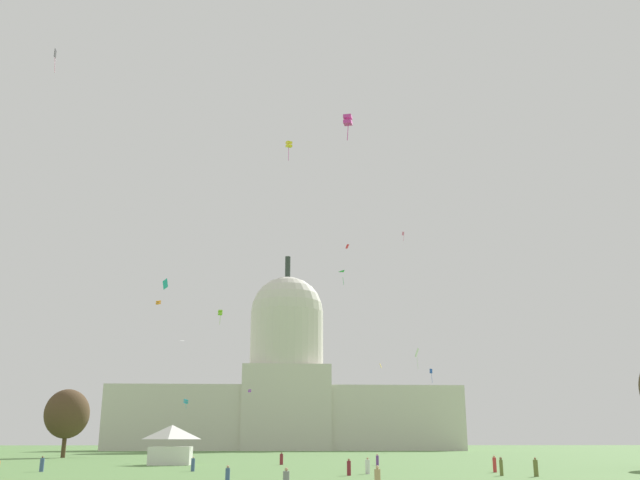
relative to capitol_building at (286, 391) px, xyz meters
name	(u,v)px	position (x,y,z in m)	size (l,w,h in m)	color
capitol_building	(286,391)	(0.00, 0.00, 0.00)	(111.01, 25.79, 63.35)	beige
event_tent	(171,445)	(-17.33, -129.74, -15.66)	(5.86, 5.46, 5.21)	white
tree_west_mid	(67,414)	(-43.00, -89.97, -10.30)	(11.51, 11.57, 12.61)	#4C3823
person_denim_edge_west	(193,465)	(-12.04, -149.78, -17.59)	(0.53, 0.53, 1.54)	#3D5684
person_tan_mid_right	(378,478)	(3.81, -178.41, -17.59)	(0.57, 0.57, 1.56)	tan
person_olive_deep_crowd	(501,467)	(18.09, -160.97, -17.49)	(0.45, 0.45, 1.69)	olive
person_olive_lawn_far_right	(536,468)	(20.79, -162.68, -17.52)	(0.58, 0.58, 1.70)	olive
person_denim_front_left	(42,465)	(-27.98, -149.58, -17.57)	(0.59, 0.59, 1.59)	#3D5684
person_denim_back_center	(228,477)	(-6.69, -175.00, -17.61)	(0.38, 0.38, 1.48)	#3D5684
person_white_aisle_center	(368,467)	(5.94, -156.72, -17.59)	(0.61, 0.61, 1.57)	silver
person_maroon_mid_center	(281,459)	(-2.38, -130.08, -17.56)	(0.63, 0.63, 1.63)	maroon
person_purple_edge_east	(377,460)	(10.26, -133.32, -17.61)	(0.47, 0.47, 1.49)	#703D93
person_maroon_near_tent	(349,468)	(3.76, -159.72, -17.58)	(0.41, 0.41, 1.56)	maroon
person_red_front_right	(495,464)	(19.60, -154.04, -17.51)	(0.44, 0.44, 1.70)	red
kite_white_mid	(182,343)	(-24.61, -70.26, 6.08)	(1.40, 0.98, 0.31)	white
kite_orange_mid	(158,303)	(-30.01, -73.53, 14.60)	(1.13, 1.16, 1.04)	orange
kite_green_high	(344,274)	(10.54, -87.16, 18.53)	(1.44, 1.85, 2.68)	green
kite_pink_high	(403,234)	(27.39, -66.90, 33.62)	(0.66, 0.27, 2.41)	pink
kite_gold_mid	(381,366)	(23.21, -52.29, 3.03)	(0.68, 0.62, 1.22)	gold
kite_red_high	(347,246)	(12.54, -75.92, 27.78)	(0.90, 0.61, 1.18)	red
kite_yellow_high	(289,144)	(-1.71, -113.35, 36.20)	(1.27, 1.30, 3.81)	yellow
kite_magenta_high	(348,120)	(4.04, -159.87, 18.54)	(1.10, 1.11, 2.96)	#D1339E
kite_cyan_low	(186,401)	(-27.34, -36.62, -5.16)	(1.32, 1.29, 2.56)	#33BCDB
kite_turquoise_mid	(165,284)	(-16.03, -150.84, 1.94)	(0.78, 0.89, 1.18)	teal
kite_blue_mid	(431,372)	(40.23, -33.87, 3.20)	(0.70, 0.91, 4.00)	blue
kite_violet_low	(250,391)	(-9.68, -56.49, -3.63)	(0.79, 0.77, 0.72)	purple
kite_black_high	(55,55)	(-36.93, -135.16, 39.92)	(0.43, 1.15, 3.90)	black
kite_lime_mid	(220,313)	(-17.14, -61.15, 14.65)	(1.18, 1.22, 3.59)	#8CD133
kite_white_low	(417,354)	(17.24, -127.74, -3.00)	(0.79, 0.59, 3.09)	white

